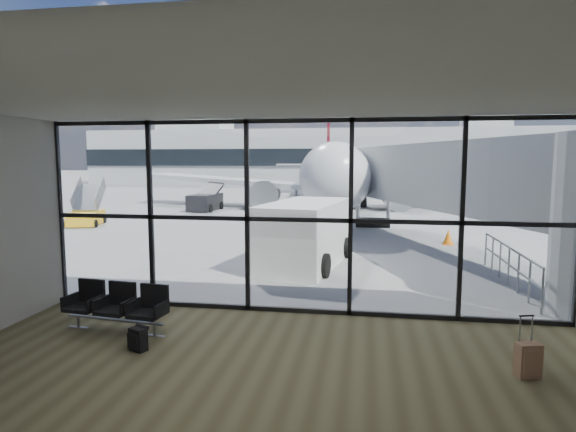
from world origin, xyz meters
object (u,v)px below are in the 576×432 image
(backpack, at_px, (138,339))
(mobile_stairs, at_px, (87,216))
(service_van, at_px, (304,233))
(seating_row, at_px, (118,304))
(belt_loader, at_px, (206,201))
(suitcase, at_px, (528,360))
(airliner, at_px, (330,172))

(backpack, relative_size, mobile_stairs, 0.15)
(backpack, xyz_separation_m, service_van, (2.11, 7.89, 0.87))
(seating_row, xyz_separation_m, belt_loader, (-6.26, 23.80, 0.12))
(backpack, xyz_separation_m, mobile_stairs, (-11.11, 16.17, 0.27))
(backpack, xyz_separation_m, suitcase, (6.84, -0.01, 0.08))
(service_van, bearing_deg, seating_row, -104.57)
(mobile_stairs, bearing_deg, belt_loader, 49.49)
(seating_row, bearing_deg, suitcase, -0.80)
(airliner, relative_size, belt_loader, 7.70)
(service_van, bearing_deg, mobile_stairs, 157.17)
(seating_row, distance_m, belt_loader, 24.61)
(airliner, height_order, service_van, airliner)
(backpack, distance_m, suitcase, 6.84)
(seating_row, relative_size, service_van, 0.43)
(suitcase, distance_m, airliner, 30.16)
(seating_row, height_order, belt_loader, belt_loader)
(suitcase, height_order, service_van, service_van)
(seating_row, relative_size, mobile_stairs, 0.69)
(belt_loader, bearing_deg, service_van, -59.03)
(seating_row, xyz_separation_m, backpack, (0.93, -1.01, -0.32))
(backpack, bearing_deg, service_van, 99.46)
(service_van, distance_m, mobile_stairs, 15.60)
(backpack, xyz_separation_m, airliner, (1.32, 29.54, 2.46))
(airliner, height_order, belt_loader, airliner)
(airliner, bearing_deg, backpack, -97.77)
(backpack, height_order, mobile_stairs, mobile_stairs)
(suitcase, bearing_deg, service_van, 105.35)
(backpack, distance_m, belt_loader, 25.84)
(airliner, bearing_deg, belt_loader, -156.16)
(backpack, relative_size, belt_loader, 0.11)
(suitcase, distance_m, service_van, 9.25)
(seating_row, bearing_deg, service_van, 72.91)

